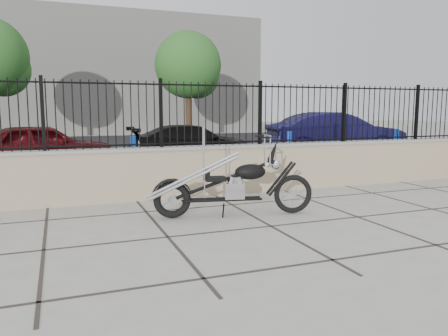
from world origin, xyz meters
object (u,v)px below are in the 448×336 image
Objects in this scene: car_red at (43,146)px; car_blue at (335,134)px; car_black at (194,143)px; chopper_motorcycle at (231,170)px.

car_red is 0.80× the size of car_blue.
car_black is at bearing -97.00° from car_red.
chopper_motorcycle is 9.33m from car_blue.
car_black is (4.37, 0.13, -0.06)m from car_red.
chopper_motorcycle reaches higher than car_red.
chopper_motorcycle is 7.36m from car_red.
car_red is 4.37m from car_black.
car_black is 5.07m from car_blue.
chopper_motorcycle reaches higher than car_black.
chopper_motorcycle is at bearing -165.70° from car_red.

